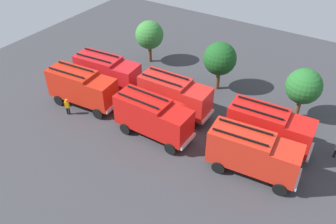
# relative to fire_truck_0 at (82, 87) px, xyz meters

# --- Properties ---
(ground_plane) EXTENTS (54.63, 54.63, 0.00)m
(ground_plane) POSITION_rel_fire_truck_0_xyz_m (8.92, 1.89, -2.15)
(ground_plane) COLOR #38383D
(fire_truck_0) EXTENTS (7.38, 3.25, 3.88)m
(fire_truck_0) POSITION_rel_fire_truck_0_xyz_m (0.00, 0.00, 0.00)
(fire_truck_0) COLOR red
(fire_truck_0) RESTS_ON ground
(fire_truck_1) EXTENTS (7.23, 2.82, 3.88)m
(fire_truck_1) POSITION_rel_fire_truck_0_xyz_m (8.67, -0.20, 0.00)
(fire_truck_1) COLOR red
(fire_truck_1) RESTS_ON ground
(fire_truck_2) EXTENTS (7.38, 3.26, 3.88)m
(fire_truck_2) POSITION_rel_fire_truck_0_xyz_m (17.85, 0.16, 0.00)
(fire_truck_2) COLOR red
(fire_truck_2) RESTS_ON ground
(fire_truck_3) EXTENTS (7.38, 3.26, 3.88)m
(fire_truck_3) POSITION_rel_fire_truck_0_xyz_m (0.16, 3.65, 0.00)
(fire_truck_3) COLOR red
(fire_truck_3) RESTS_ON ground
(fire_truck_4) EXTENTS (7.25, 2.87, 3.88)m
(fire_truck_4) POSITION_rel_fire_truck_0_xyz_m (8.49, 3.73, 0.00)
(fire_truck_4) COLOR red
(fire_truck_4) RESTS_ON ground
(fire_truck_5) EXTENTS (7.32, 3.06, 3.88)m
(fire_truck_5) POSITION_rel_fire_truck_0_xyz_m (17.84, 3.83, 0.00)
(fire_truck_5) COLOR red
(fire_truck_5) RESTS_ON ground
(firefighter_1) EXTENTS (0.48, 0.39, 1.72)m
(firefighter_1) POSITION_rel_fire_truck_0_xyz_m (-0.20, -2.08, -1.19)
(firefighter_1) COLOR black
(firefighter_1) RESTS_ON ground
(tree_0) EXTENTS (3.34, 3.34, 5.18)m
(tree_0) POSITION_rel_fire_truck_0_xyz_m (0.37, 11.24, 1.33)
(tree_0) COLOR brown
(tree_0) RESTS_ON ground
(tree_1) EXTENTS (3.48, 3.48, 5.39)m
(tree_1) POSITION_rel_fire_truck_0_xyz_m (10.10, 10.06, 1.47)
(tree_1) COLOR brown
(tree_1) RESTS_ON ground
(tree_2) EXTENTS (3.35, 3.35, 5.19)m
(tree_2) POSITION_rel_fire_truck_0_xyz_m (18.88, 9.58, 1.34)
(tree_2) COLOR brown
(tree_2) RESTS_ON ground
(traffic_cone_0) EXTENTS (0.47, 0.47, 0.66)m
(traffic_cone_0) POSITION_rel_fire_truck_0_xyz_m (13.38, 4.14, -1.82)
(traffic_cone_0) COLOR #F2600C
(traffic_cone_0) RESTS_ON ground
(traffic_cone_1) EXTENTS (0.51, 0.51, 0.73)m
(traffic_cone_1) POSITION_rel_fire_truck_0_xyz_m (-1.20, 5.91, -1.79)
(traffic_cone_1) COLOR #F2600C
(traffic_cone_1) RESTS_ON ground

